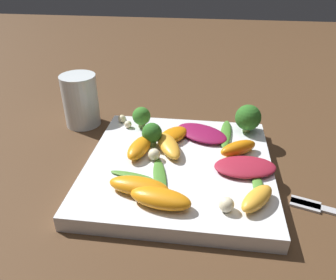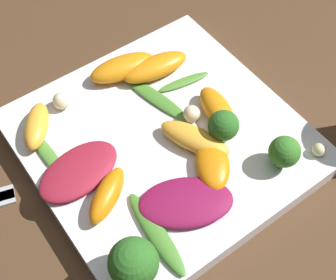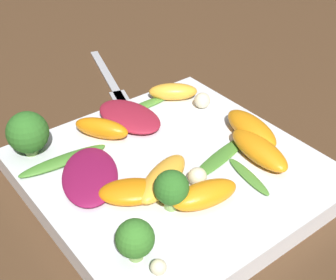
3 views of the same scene
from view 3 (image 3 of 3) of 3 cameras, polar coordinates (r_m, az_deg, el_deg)
name	(u,v)px [view 3 (image 3 of 3)]	position (r m, az deg, el deg)	size (l,w,h in m)	color
ground_plane	(173,182)	(0.48, 0.62, -5.11)	(2.40, 2.40, 0.00)	#4C331E
plate	(173,173)	(0.48, 0.63, -4.09)	(0.27, 0.27, 0.02)	white
fork	(111,82)	(0.66, -6.94, 7.08)	(0.07, 0.17, 0.01)	#B2B2B7
radicchio_leaf_0	(129,116)	(0.53, -4.73, 2.91)	(0.06, 0.09, 0.01)	maroon
radicchio_leaf_1	(90,176)	(0.45, -9.49, -4.30)	(0.09, 0.10, 0.01)	maroon
orange_segment_0	(102,128)	(0.51, -8.11, 1.42)	(0.05, 0.06, 0.02)	orange
orange_segment_1	(205,195)	(0.42, 4.50, -6.65)	(0.07, 0.04, 0.02)	orange
orange_segment_2	(173,92)	(0.57, 0.62, 5.92)	(0.06, 0.05, 0.02)	#FCAD33
orange_segment_3	(251,129)	(0.51, 10.10, 1.38)	(0.04, 0.08, 0.02)	orange
orange_segment_4	(132,192)	(0.43, -4.43, -6.29)	(0.07, 0.06, 0.02)	orange
orange_segment_5	(259,150)	(0.48, 11.03, -1.16)	(0.04, 0.08, 0.02)	orange
orange_segment_6	(163,178)	(0.44, -0.63, -4.68)	(0.08, 0.06, 0.02)	#FCAD33
broccoli_floret_0	(171,188)	(0.41, 0.43, -5.93)	(0.03, 0.03, 0.04)	#84AD5B
broccoli_floret_1	(135,239)	(0.37, -4.04, -11.96)	(0.03, 0.03, 0.04)	#7A9E51
broccoli_floret_2	(28,133)	(0.49, -16.73, 0.84)	(0.04, 0.04, 0.05)	#7A9E51
arugula_sprig_0	(221,157)	(0.48, 6.49, -2.03)	(0.10, 0.04, 0.00)	#47842D
arugula_sprig_1	(148,104)	(0.56, -2.49, 4.42)	(0.06, 0.01, 0.00)	#518E33
arugula_sprig_2	(63,160)	(0.48, -12.62, -2.45)	(0.09, 0.02, 0.01)	#47842D
arugula_sprig_3	(249,176)	(0.46, 9.80, -4.38)	(0.02, 0.06, 0.00)	#518E33
macadamia_nut_0	(202,100)	(0.56, 4.19, 4.83)	(0.02, 0.02, 0.02)	beige
macadamia_nut_1	(158,267)	(0.37, -1.17, -15.24)	(0.01, 0.01, 0.01)	beige
macadamia_nut_2	(196,177)	(0.44, 3.47, -4.54)	(0.02, 0.02, 0.02)	beige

